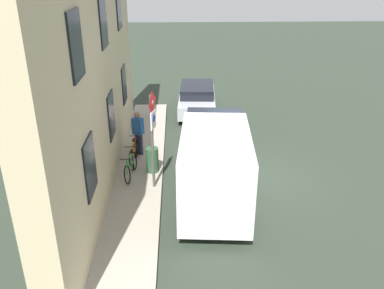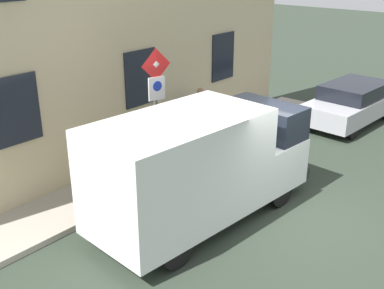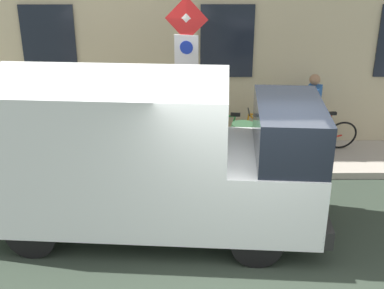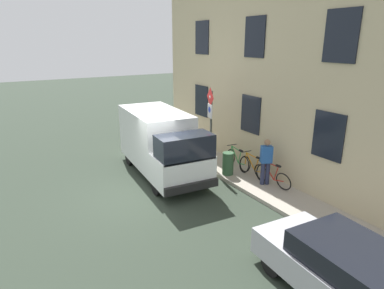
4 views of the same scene
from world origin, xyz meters
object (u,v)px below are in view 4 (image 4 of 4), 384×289
object	(u,v)px
parked_hatchback	(349,273)
bicycle_orange	(253,167)
sign_post_stacked	(210,116)
bicycle_red	(272,176)
litter_bin	(228,163)
bicycle_green	(237,159)
delivery_van	(161,142)
pedestrian	(266,160)

from	to	relation	value
parked_hatchback	bicycle_orange	distance (m)	6.47
parked_hatchback	bicycle_orange	size ratio (longest dim) A/B	2.39
parked_hatchback	bicycle_orange	xyz separation A→B (m)	(2.64, 5.90, -0.22)
sign_post_stacked	bicycle_orange	distance (m)	2.65
parked_hatchback	bicycle_red	xyz separation A→B (m)	(2.64, 4.90, -0.22)
sign_post_stacked	litter_bin	size ratio (longest dim) A/B	3.56
bicycle_green	delivery_van	bearing A→B (deg)	69.76
bicycle_orange	parked_hatchback	bearing A→B (deg)	158.04
bicycle_orange	pedestrian	xyz separation A→B (m)	(-0.14, -0.80, 0.56)
litter_bin	sign_post_stacked	bearing A→B (deg)	97.10
bicycle_red	bicycle_orange	world-z (taller)	same
bicycle_red	litter_bin	distance (m)	1.83
pedestrian	bicycle_orange	bearing A→B (deg)	-163.84
bicycle_orange	litter_bin	world-z (taller)	litter_bin
pedestrian	litter_bin	distance (m)	1.65
bicycle_green	pedestrian	distance (m)	1.90
delivery_van	parked_hatchback	bearing A→B (deg)	5.37
sign_post_stacked	bicycle_red	distance (m)	3.40
delivery_van	bicycle_red	bearing A→B (deg)	43.36
sign_post_stacked	pedestrian	size ratio (longest dim) A/B	1.86
sign_post_stacked	bicycle_green	bearing A→B (deg)	-40.56
bicycle_red	bicycle_green	world-z (taller)	same
sign_post_stacked	parked_hatchback	xyz separation A→B (m)	(-1.77, -7.65, -1.56)
bicycle_orange	pedestrian	distance (m)	0.99
bicycle_green	pedestrian	size ratio (longest dim) A/B	1.00
bicycle_orange	litter_bin	distance (m)	0.99
sign_post_stacked	bicycle_orange	size ratio (longest dim) A/B	1.87
bicycle_orange	pedestrian	size ratio (longest dim) A/B	1.00
parked_hatchback	bicycle_green	bearing A→B (deg)	-17.54
delivery_van	bicycle_red	size ratio (longest dim) A/B	3.19
litter_bin	pedestrian	bearing A→B (deg)	-67.89
sign_post_stacked	bicycle_green	size ratio (longest dim) A/B	1.87
bicycle_orange	litter_bin	size ratio (longest dim) A/B	1.90
pedestrian	litter_bin	xyz separation A→B (m)	(-0.60, 1.46, -0.48)
bicycle_orange	pedestrian	bearing A→B (deg)	172.16
pedestrian	litter_bin	size ratio (longest dim) A/B	1.91
bicycle_green	litter_bin	distance (m)	0.82
bicycle_green	parked_hatchback	bearing A→B (deg)	165.98
bicycle_green	pedestrian	world-z (taller)	pedestrian
bicycle_red	sign_post_stacked	bearing A→B (deg)	11.96
sign_post_stacked	bicycle_green	world-z (taller)	sign_post_stacked
bicycle_green	bicycle_orange	bearing A→B (deg)	-173.13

